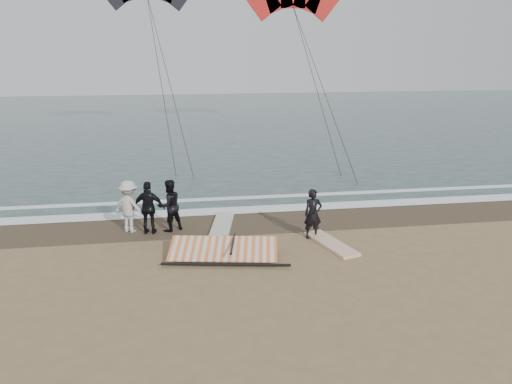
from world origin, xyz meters
TOP-DOWN VIEW (x-y plane):
  - ground at (0.00, 0.00)m, footprint 120.00×120.00m
  - sea at (0.00, 33.00)m, footprint 120.00×54.00m
  - wet_sand at (0.00, 4.50)m, footprint 120.00×2.80m
  - foam_near at (0.00, 5.90)m, footprint 120.00×0.90m
  - foam_far at (0.00, 7.60)m, footprint 120.00×0.45m
  - man_main at (0.44, 2.55)m, footprint 0.66×0.46m
  - board_white at (0.89, 1.80)m, footprint 1.32×2.50m
  - board_cream at (-2.52, 4.23)m, footprint 1.15×2.61m
  - trio_cluster at (-5.18, 4.02)m, footprint 2.67×1.24m
  - sail_rig at (-2.81, 1.46)m, footprint 3.83×2.24m
  - kite_red at (4.45, 23.79)m, footprint 7.77×7.50m

SIDE VIEW (x-z plane):
  - ground at x=0.00m, z-range 0.00..0.00m
  - wet_sand at x=0.00m, z-range 0.00..0.01m
  - sea at x=0.00m, z-range 0.00..0.02m
  - foam_near at x=0.00m, z-range 0.02..0.03m
  - foam_far at x=0.00m, z-range 0.02..0.03m
  - board_white at x=0.89m, z-range 0.00..0.10m
  - board_cream at x=-2.52m, z-range 0.00..0.11m
  - sail_rig at x=-2.81m, z-range -0.05..0.44m
  - man_main at x=0.44m, z-range 0.00..1.73m
  - trio_cluster at x=-5.18m, z-range -0.01..1.89m
  - kite_red at x=4.45m, z-range 0.75..18.16m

